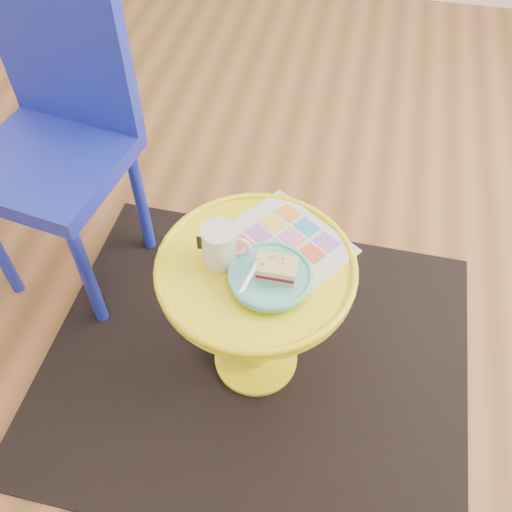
% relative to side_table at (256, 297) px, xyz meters
% --- Properties ---
extents(floor, '(4.00, 4.00, 0.00)m').
position_rel_side_table_xyz_m(floor, '(-0.09, 0.47, -0.35)').
color(floor, brown).
rests_on(floor, ground).
extents(room_walls, '(4.00, 4.00, 4.00)m').
position_rel_side_table_xyz_m(room_walls, '(-1.09, 1.47, -0.29)').
color(room_walls, silver).
rests_on(room_walls, ground).
extents(rug, '(1.31, 1.12, 0.01)m').
position_rel_side_table_xyz_m(rug, '(-0.00, 0.00, -0.34)').
color(rug, black).
rests_on(rug, ground).
extents(side_table, '(0.51, 0.51, 0.48)m').
position_rel_side_table_xyz_m(side_table, '(0.00, 0.00, 0.00)').
color(side_table, yellow).
rests_on(side_table, ground).
extents(chair, '(0.48, 0.48, 0.95)m').
position_rel_side_table_xyz_m(chair, '(-0.66, 0.31, 0.20)').
color(chair, '#1A25AC').
rests_on(chair, ground).
extents(newspaper, '(0.39, 0.38, 0.01)m').
position_rel_side_table_xyz_m(newspaper, '(0.06, 0.08, 0.14)').
color(newspaper, silver).
rests_on(newspaper, side_table).
extents(mug, '(0.12, 0.09, 0.11)m').
position_rel_side_table_xyz_m(mug, '(-0.09, -0.00, 0.20)').
color(mug, silver).
rests_on(mug, side_table).
extents(plate, '(0.20, 0.20, 0.02)m').
position_rel_side_table_xyz_m(plate, '(0.04, -0.04, 0.16)').
color(plate, '#57BAB0').
rests_on(plate, newspaper).
extents(cake_slice, '(0.09, 0.06, 0.04)m').
position_rel_side_table_xyz_m(cake_slice, '(0.06, -0.03, 0.18)').
color(cake_slice, '#D3BC8C').
rests_on(cake_slice, plate).
extents(fork, '(0.04, 0.14, 0.00)m').
position_rel_side_table_xyz_m(fork, '(0.00, -0.03, 0.17)').
color(fork, silver).
rests_on(fork, plate).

